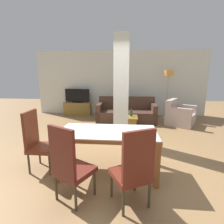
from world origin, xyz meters
The scene contains 14 objects.
ground_plane centered at (0.00, 0.00, 0.00)m, with size 18.00×18.00×0.00m, color olive.
back_wall centered at (0.00, 4.71, 1.35)m, with size 7.20×0.09×2.70m.
divider_pillar centered at (0.17, 1.54, 1.35)m, with size 0.37×0.32×2.70m.
dining_table centered at (0.00, 0.00, 0.62)m, with size 1.70×0.86×0.78m.
dining_chair_near_right centered at (0.43, -0.82, 0.57)m, with size 0.62×0.62×1.11m.
dining_chair_near_left centered at (-0.43, -0.79, 0.57)m, with size 0.62×0.62×1.11m.
dining_chair_head_left centered at (-1.28, 0.00, 0.57)m, with size 0.46×0.46×1.11m.
sofa centered at (0.30, 3.53, 0.30)m, with size 2.14×0.95×0.89m.
armchair centered at (2.16, 3.27, 0.30)m, with size 1.18×1.19×0.87m.
coffee_table centered at (0.37, 2.56, 0.21)m, with size 0.58×0.57×0.42m.
bottle centered at (0.46, 2.64, 0.50)m, with size 0.08×0.08×0.23m.
tv_stand centered at (-1.81, 4.43, 0.27)m, with size 1.15×0.40×0.55m.
tv_screen centered at (-1.81, 4.43, 0.83)m, with size 1.09×0.26×0.58m.
floor_lamp centered at (1.91, 4.23, 1.59)m, with size 0.33×0.33×1.88m.
Camera 1 is at (0.33, -2.86, 1.74)m, focal length 28.00 mm.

